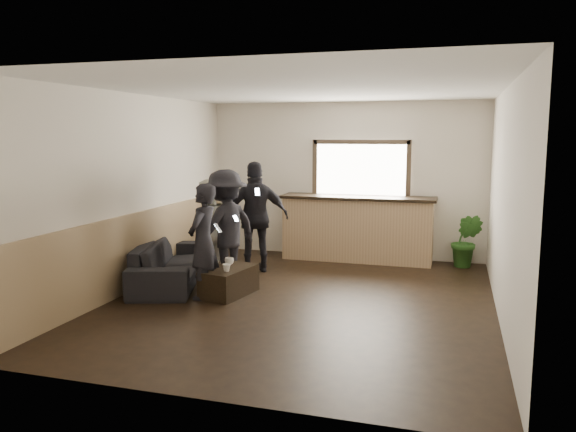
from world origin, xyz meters
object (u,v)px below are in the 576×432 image
(cup_b, at_px, (226,268))
(person_c, at_px, (226,227))
(sofa, at_px, (170,262))
(coffee_table, at_px, (229,281))
(cup_a, at_px, (229,261))
(person_b, at_px, (208,229))
(bar_counter, at_px, (358,224))
(person_a, at_px, (203,241))
(potted_plant, at_px, (466,241))
(person_d, at_px, (256,217))

(cup_b, relative_size, person_c, 0.06)
(sofa, bearing_deg, cup_b, -132.86)
(coffee_table, xyz_separation_m, cup_a, (-0.07, 0.20, 0.24))
(sofa, xyz_separation_m, person_b, (0.45, 0.41, 0.46))
(bar_counter, height_order, cup_a, bar_counter)
(sofa, distance_m, coffee_table, 1.16)
(person_a, bearing_deg, sofa, -123.14)
(person_a, bearing_deg, potted_plant, 131.34)
(cup_a, distance_m, potted_plant, 4.09)
(bar_counter, xyz_separation_m, potted_plant, (1.85, -0.05, -0.19))
(bar_counter, height_order, person_c, bar_counter)
(cup_a, xyz_separation_m, person_a, (-0.20, -0.42, 0.35))
(bar_counter, relative_size, cup_b, 25.03)
(cup_a, xyz_separation_m, potted_plant, (3.26, 2.47, 0.02))
(cup_a, bearing_deg, bar_counter, 60.80)
(person_a, distance_m, person_c, 0.76)
(bar_counter, relative_size, person_b, 1.74)
(sofa, distance_m, cup_b, 1.27)
(person_c, height_order, person_d, person_d)
(person_b, distance_m, person_c, 0.45)
(coffee_table, bearing_deg, person_c, 116.26)
(sofa, height_order, person_a, person_a)
(potted_plant, bearing_deg, person_c, -148.25)
(coffee_table, relative_size, person_a, 0.55)
(coffee_table, bearing_deg, sofa, 162.51)
(sofa, distance_m, person_b, 0.76)
(bar_counter, bearing_deg, coffee_table, -116.13)
(sofa, height_order, person_d, person_d)
(bar_counter, bearing_deg, sofa, -135.72)
(potted_plant, xyz_separation_m, person_d, (-3.28, -1.27, 0.44))
(sofa, relative_size, person_b, 1.40)
(cup_a, relative_size, person_c, 0.07)
(potted_plant, bearing_deg, bar_counter, 178.58)
(cup_b, relative_size, person_b, 0.07)
(potted_plant, bearing_deg, cup_b, -137.65)
(cup_a, relative_size, person_b, 0.08)
(cup_b, bearing_deg, bar_counter, 66.09)
(bar_counter, height_order, person_b, bar_counter)
(potted_plant, xyz_separation_m, person_a, (-3.46, -2.90, 0.33))
(coffee_table, bearing_deg, cup_b, -76.35)
(coffee_table, distance_m, potted_plant, 4.17)
(sofa, distance_m, cup_a, 1.04)
(coffee_table, height_order, person_a, person_a)
(potted_plant, xyz_separation_m, person_b, (-3.83, -1.92, 0.32))
(coffee_table, distance_m, person_b, 1.15)
(person_c, xyz_separation_m, person_d, (0.17, 0.86, 0.04))
(coffee_table, xyz_separation_m, person_c, (-0.27, 0.54, 0.67))
(bar_counter, xyz_separation_m, person_b, (-1.98, -1.96, 0.13))
(coffee_table, xyz_separation_m, person_d, (-0.10, 1.40, 0.71))
(person_a, distance_m, person_b, 1.05)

